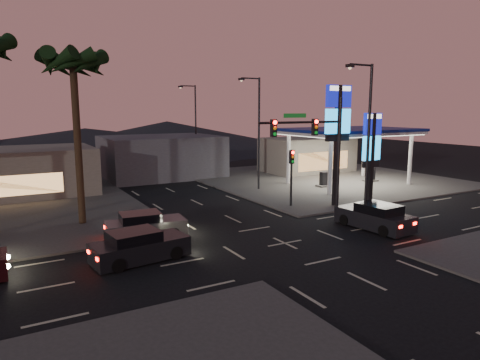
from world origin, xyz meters
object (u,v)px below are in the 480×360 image
pylon_sign_tall (338,121)px  pylon_sign_short (372,145)px  gas_station (350,132)px  suv_station (375,217)px  traffic_signal_mast (318,143)px  car_lane_b_front (145,226)px  car_lane_a_front (139,247)px

pylon_sign_tall → pylon_sign_short: (2.50, -1.00, -1.74)m
pylon_sign_tall → pylon_sign_short: 3.20m
gas_station → suv_station: (-9.49, -12.33, -4.34)m
pylon_sign_tall → traffic_signal_mast: size_ratio=1.12×
car_lane_b_front → gas_station: bearing=17.8°
gas_station → traffic_signal_mast: traffic_signal_mast is taller
gas_station → car_lane_a_front: size_ratio=2.51×
suv_station → car_lane_a_front: bearing=173.8°
gas_station → pylon_sign_tall: pylon_sign_tall is taller
pylon_sign_short → car_lane_b_front: bearing=179.0°
gas_station → pylon_sign_short: 9.02m
car_lane_b_front → pylon_sign_tall: bearing=2.7°
suv_station → pylon_sign_tall: bearing=71.1°
gas_station → car_lane_b_front: bearing=-162.2°
suv_station → car_lane_b_front: bearing=158.2°
pylon_sign_tall → pylon_sign_short: size_ratio=1.29×
car_lane_b_front → car_lane_a_front: bearing=-111.1°
car_lane_a_front → suv_station: bearing=-6.2°
traffic_signal_mast → car_lane_a_front: traffic_signal_mast is taller
car_lane_b_front → suv_station: bearing=-21.8°
pylon_sign_short → car_lane_b_front: 17.81m
traffic_signal_mast → car_lane_b_front: traffic_signal_mast is taller
gas_station → pylon_sign_short: bearing=-123.7°
car_lane_a_front → gas_station: bearing=24.4°
gas_station → pylon_sign_tall: bearing=-139.1°
pylon_sign_short → suv_station: pylon_sign_short is taller
pylon_sign_short → suv_station: (-4.49, -4.83, -3.92)m
gas_station → pylon_sign_tall: (-7.50, -6.50, 1.31)m
pylon_sign_tall → pylon_sign_short: bearing=-21.8°
gas_station → pylon_sign_tall: size_ratio=1.36×
pylon_sign_tall → car_lane_b_front: 15.94m
pylon_sign_tall → car_lane_a_front: bearing=-165.3°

